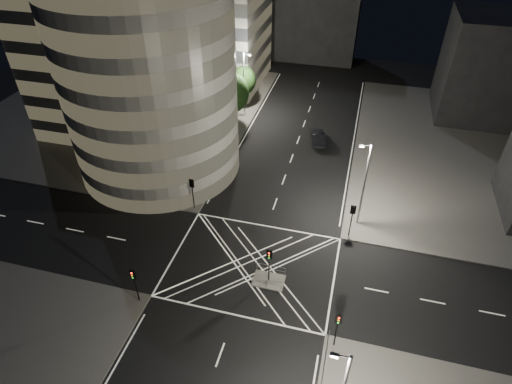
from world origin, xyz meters
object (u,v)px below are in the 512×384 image
(traffic_signal_fr, at_px, (352,215))
(traffic_signal_nl, at_px, (134,280))
(central_island, at_px, (269,280))
(street_lamp_right_far, at_px, (364,183))
(street_lamp_left_near, at_px, (202,144))
(sedan, at_px, (318,137))
(traffic_signal_island, at_px, (269,260))
(traffic_signal_fl, at_px, (192,188))
(traffic_signal_nr, at_px, (338,324))
(street_lamp_left_far, at_px, (244,83))

(traffic_signal_fr, bearing_deg, traffic_signal_nl, -142.31)
(central_island, distance_m, street_lamp_right_far, 13.98)
(street_lamp_left_near, bearing_deg, traffic_signal_nl, -88.06)
(sedan, bearing_deg, traffic_signal_island, 75.03)
(street_lamp_left_near, bearing_deg, traffic_signal_fl, -83.03)
(street_lamp_right_far, bearing_deg, traffic_signal_nr, -92.30)
(central_island, relative_size, street_lamp_right_far, 0.30)
(traffic_signal_nl, distance_m, traffic_signal_island, 12.03)
(traffic_signal_nr, bearing_deg, traffic_signal_fr, 90.00)
(sedan, bearing_deg, traffic_signal_nl, 56.75)
(traffic_signal_nr, xyz_separation_m, traffic_signal_island, (-6.80, 5.30, 0.00))
(traffic_signal_nr, distance_m, street_lamp_left_far, 41.15)
(street_lamp_right_far, height_order, sedan, street_lamp_right_far)
(traffic_signal_nr, bearing_deg, traffic_signal_nl, 180.00)
(traffic_signal_fl, bearing_deg, traffic_signal_fr, 0.00)
(traffic_signal_island, bearing_deg, sedan, 88.38)
(traffic_signal_fr, height_order, street_lamp_left_far, street_lamp_left_far)
(traffic_signal_fl, relative_size, sedan, 0.83)
(street_lamp_left_near, distance_m, sedan, 18.52)
(traffic_signal_fl, distance_m, traffic_signal_nl, 13.60)
(traffic_signal_nr, bearing_deg, traffic_signal_island, 142.07)
(traffic_signal_fl, xyz_separation_m, street_lamp_right_far, (18.24, 2.20, 2.63))
(traffic_signal_nl, relative_size, street_lamp_left_near, 0.40)
(traffic_signal_fr, distance_m, traffic_signal_nr, 13.60)
(traffic_signal_fl, xyz_separation_m, street_lamp_left_near, (-0.64, 5.20, 2.63))
(traffic_signal_fr, height_order, traffic_signal_nr, same)
(street_lamp_left_near, xyz_separation_m, street_lamp_left_far, (0.00, 18.00, 0.00))
(traffic_signal_island, bearing_deg, street_lamp_left_far, 109.95)
(central_island, xyz_separation_m, street_lamp_left_near, (-11.44, 13.50, 5.47))
(street_lamp_left_far, bearing_deg, street_lamp_left_near, -90.00)
(central_island, height_order, traffic_signal_fl, traffic_signal_fl)
(central_island, distance_m, traffic_signal_nl, 12.36)
(street_lamp_left_far, relative_size, sedan, 2.08)
(traffic_signal_nl, distance_m, sedan, 34.00)
(traffic_signal_nl, height_order, traffic_signal_fr, same)
(traffic_signal_fl, bearing_deg, street_lamp_right_far, 6.88)
(street_lamp_left_far, bearing_deg, central_island, -70.05)
(street_lamp_left_near, bearing_deg, sedan, 47.08)
(traffic_signal_fl, relative_size, traffic_signal_nl, 1.00)
(traffic_signal_nl, bearing_deg, central_island, 26.14)
(street_lamp_left_near, relative_size, street_lamp_right_far, 1.00)
(street_lamp_left_far, bearing_deg, street_lamp_right_far, -48.06)
(street_lamp_left_far, distance_m, sedan, 13.97)
(traffic_signal_fl, distance_m, traffic_signal_island, 13.62)
(sedan, bearing_deg, traffic_signal_fl, 44.39)
(traffic_signal_nr, bearing_deg, central_island, 142.07)
(traffic_signal_nr, relative_size, traffic_signal_island, 1.00)
(street_lamp_left_near, bearing_deg, traffic_signal_island, -49.73)
(traffic_signal_nl, xyz_separation_m, traffic_signal_nr, (17.60, 0.00, 0.00))
(traffic_signal_nl, height_order, traffic_signal_nr, same)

